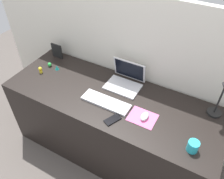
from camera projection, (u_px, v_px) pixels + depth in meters
The scene contains 14 objects.
ground_plane at pixel (111, 148), 2.43m from camera, with size 6.00×6.00×0.00m, color #59514C.
back_wall at pixel (130, 72), 2.18m from camera, with size 3.07×0.05×1.50m, color silver.
desk at pixel (111, 125), 2.18m from camera, with size 1.87×0.68×0.74m, color black.
laptop at pixel (126, 79), 2.03m from camera, with size 0.30×0.25×0.21m.
keyboard at pixel (105, 102), 1.88m from camera, with size 0.41×0.13×0.02m, color silver.
mousepad at pixel (142, 117), 1.76m from camera, with size 0.21×0.17×0.00m, color pink.
mouse at pixel (145, 116), 1.74m from camera, with size 0.06×0.10×0.03m, color silver.
cell_phone at pixel (113, 120), 1.74m from camera, with size 0.06×0.13×0.01m, color black.
desk_lamp at pixel (220, 100), 1.67m from camera, with size 0.11×0.15×0.35m.
picture_frame at pixel (57, 51), 2.33m from camera, with size 0.12×0.02×0.15m, color black.
coffee_mug at pixel (193, 146), 1.52m from camera, with size 0.08×0.08×0.08m, color #28B7CC.
toy_figurine_green at pixel (50, 65), 2.25m from camera, with size 0.04×0.04×0.04m, color green.
toy_figurine_yellow at pixel (40, 70), 2.16m from camera, with size 0.03×0.03×0.06m.
toy_figurine_teal at pixel (57, 68), 2.21m from camera, with size 0.04×0.04×0.04m, color teal.
Camera 1 is at (0.69, -1.22, 2.08)m, focal length 36.88 mm.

